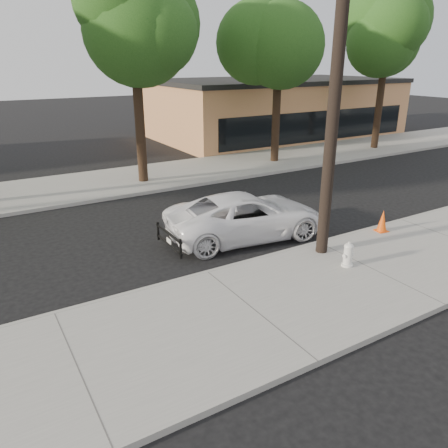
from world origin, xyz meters
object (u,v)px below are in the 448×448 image
Objects in this scene: utility_pole at (335,94)px; fire_hydrant at (348,255)px; police_cruiser at (246,216)px; traffic_cone at (382,221)px.

utility_pole reaches higher than fire_hydrant.
fire_hydrant is at bearing -155.93° from police_cruiser.
traffic_cone reaches higher than fire_hydrant.
police_cruiser reaches higher than fire_hydrant.
traffic_cone is at bearing 18.28° from fire_hydrant.
utility_pole is 4.78m from police_cruiser.
fire_hydrant is at bearing -156.06° from traffic_cone.
traffic_cone is (2.94, 1.31, 0.03)m from fire_hydrant.
utility_pole is 4.36m from fire_hydrant.
traffic_cone is (2.88, 0.20, -4.19)m from utility_pole.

